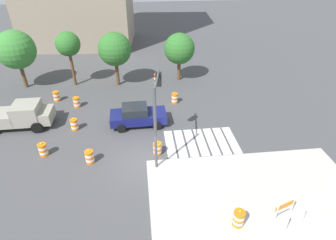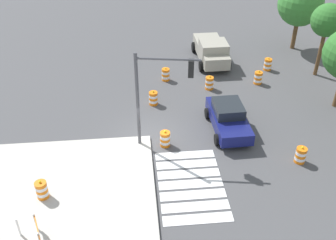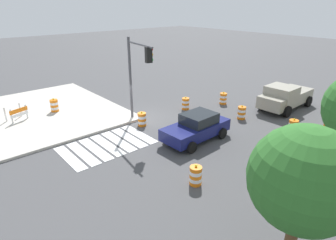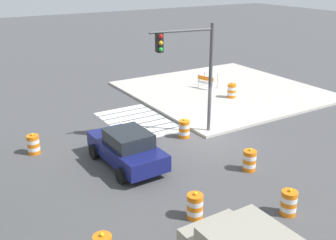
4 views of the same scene
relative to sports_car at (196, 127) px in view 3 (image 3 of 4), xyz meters
The scene contains 16 objects.
ground_plane 4.73m from the sports_car, 84.37° to the right, with size 120.00×120.00×0.00m, color #474749.
sidewalk_corner 12.46m from the sports_car, 58.74° to the right, with size 12.00×12.00×0.15m, color #BCB7AD.
crosswalk_stripes 5.34m from the sports_car, 32.47° to the right, with size 5.10×3.20×0.02m.
sports_car is the anchor object (origin of this frame).
pickup_truck 8.93m from the sports_car, behind, with size 5.18×2.40×1.92m.
traffic_barrel_near_corner 6.23m from the sports_car, 147.14° to the left, with size 0.56×0.56×1.02m.
traffic_barrel_crosswalk_end 7.07m from the sports_car, 154.01° to the right, with size 0.56×0.56×1.02m.
traffic_barrel_median_near 5.27m from the sports_car, 127.12° to the right, with size 0.56×0.56×1.02m.
traffic_barrel_median_far 4.03m from the sports_car, 72.12° to the right, with size 0.56×0.56×1.02m.
traffic_barrel_far_curb 4.60m from the sports_car, 43.59° to the left, with size 0.56×0.56×1.02m.
traffic_barrel_lane_center 8.62m from the sports_car, 146.93° to the left, with size 0.56×0.56×1.02m.
traffic_barrel_opposite_curb 4.82m from the sports_car, behind, with size 0.56×0.56×1.02m.
traffic_barrel_on_sidewalk 11.02m from the sports_car, 64.33° to the right, with size 0.56×0.56×1.02m.
construction_barricade 12.24m from the sports_car, 53.33° to the right, with size 1.42×1.14×1.00m.
traffic_light_pole 5.29m from the sports_car, 73.38° to the right, with size 0.73×3.26×5.50m.
street_tree_streetside_mid 9.54m from the sports_car, 61.46° to the left, with size 3.04×3.04×4.82m.
Camera 3 is at (10.95, 15.24, 7.71)m, focal length 30.51 mm.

